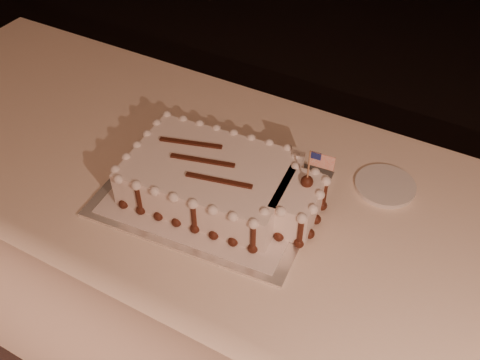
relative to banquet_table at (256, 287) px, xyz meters
The scene contains 5 objects.
banquet_table is the anchor object (origin of this frame).
cake_board 0.40m from the banquet_table, 155.06° to the right, with size 0.51×0.38×0.01m, color white.
doily 0.40m from the banquet_table, 155.06° to the right, with size 0.45×0.34×0.00m, color white.
sheet_cake 0.44m from the banquet_table, 149.48° to the right, with size 0.49×0.30×0.19m.
side_plate 0.49m from the banquet_table, 34.85° to the left, with size 0.15×0.15×0.01m, color silver.
Camera 1 is at (0.40, -0.22, 1.67)m, focal length 40.00 mm.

